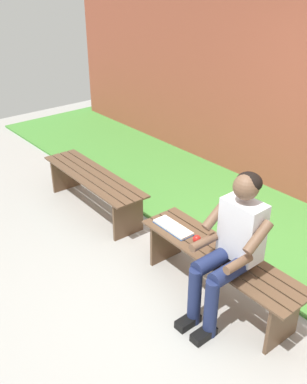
{
  "coord_description": "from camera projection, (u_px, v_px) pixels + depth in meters",
  "views": [
    {
      "loc": [
        -1.95,
        2.34,
        2.64
      ],
      "look_at": [
        0.69,
        0.15,
        0.82
      ],
      "focal_mm": 40.66,
      "sensor_mm": 36.0,
      "label": 1
    }
  ],
  "objects": [
    {
      "name": "person_seated",
      "position": [
        231.0,
        244.0,
        3.37
      ],
      "size": [
        0.5,
        0.69,
        1.27
      ],
      "color": "silver",
      "rests_on": "ground"
    },
    {
      "name": "ground_plane",
      "position": [
        62.0,
        288.0,
        4.0
      ],
      "size": [
        10.0,
        7.0,
        0.04
      ],
      "primitive_type": "cube",
      "color": "#9E9E99"
    },
    {
      "name": "apple",
      "position": [
        197.0,
        239.0,
        3.79
      ],
      "size": [
        0.07,
        0.07,
        0.07
      ],
      "primitive_type": "sphere",
      "color": "red",
      "rests_on": "bench_near"
    },
    {
      "name": "book_open",
      "position": [
        173.0,
        227.0,
        4.0
      ],
      "size": [
        0.42,
        0.17,
        0.02
      ],
      "rotation": [
        0.0,
        0.0,
        -0.02
      ],
      "color": "white",
      "rests_on": "bench_near"
    },
    {
      "name": "bench_far",
      "position": [
        93.0,
        184.0,
        5.06
      ],
      "size": [
        1.64,
        0.46,
        0.47
      ],
      "rotation": [
        0.0,
        0.0,
        -0.02
      ],
      "color": "brown",
      "rests_on": "ground"
    },
    {
      "name": "bench_near",
      "position": [
        218.0,
        264.0,
        3.73
      ],
      "size": [
        1.64,
        0.46,
        0.47
      ],
      "rotation": [
        0.0,
        0.0,
        -0.02
      ],
      "color": "brown",
      "rests_on": "ground"
    },
    {
      "name": "grass_strip",
      "position": [
        229.0,
        206.0,
        5.28
      ],
      "size": [
        9.0,
        1.85,
        0.03
      ],
      "primitive_type": "cube",
      "color": "#478C38",
      "rests_on": "ground"
    }
  ]
}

